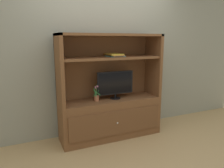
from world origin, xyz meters
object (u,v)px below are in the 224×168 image
at_px(magazine_stack, 114,55).
at_px(media_console, 111,106).
at_px(potted_plant, 96,97).
at_px(tv_monitor, 115,84).

bearing_deg(magazine_stack, media_console, 177.00).
relative_size(media_console, potted_plant, 6.54).
relative_size(media_console, magazine_stack, 4.86).
height_order(tv_monitor, potted_plant, tv_monitor).
bearing_deg(media_console, potted_plant, -175.30).
height_order(media_console, tv_monitor, media_console).
relative_size(potted_plant, magazine_stack, 0.74).
height_order(potted_plant, magazine_stack, magazine_stack).
bearing_deg(potted_plant, media_console, 4.70).
bearing_deg(magazine_stack, potted_plant, -176.93).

